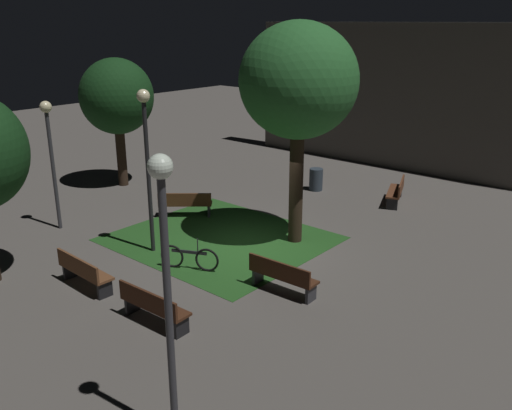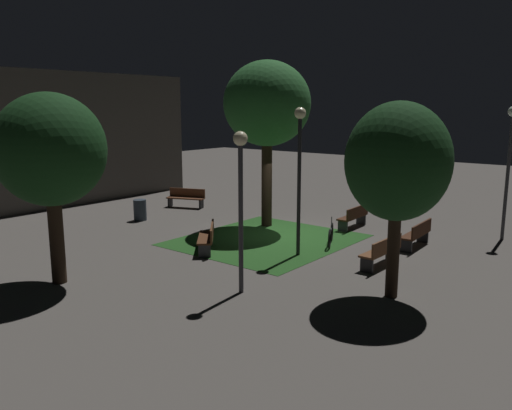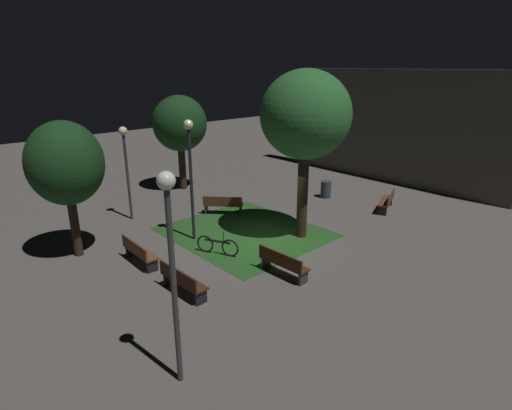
{
  "view_description": "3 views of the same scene",
  "coord_description": "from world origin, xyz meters",
  "px_view_note": "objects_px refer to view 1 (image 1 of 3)",
  "views": [
    {
      "loc": [
        9.93,
        -11.12,
        6.39
      ],
      "look_at": [
        -0.09,
        0.61,
        1.15
      ],
      "focal_mm": 38.36,
      "sensor_mm": 36.0,
      "label": 1
    },
    {
      "loc": [
        -15.19,
        -10.81,
        4.66
      ],
      "look_at": [
        -0.56,
        0.86,
        1.1
      ],
      "focal_mm": 36.29,
      "sensor_mm": 36.0,
      "label": 2
    },
    {
      "loc": [
        10.72,
        -10.2,
        6.51
      ],
      "look_at": [
        -1.16,
        0.74,
        0.98
      ],
      "focal_mm": 28.77,
      "sensor_mm": 36.0,
      "label": 3
    }
  ],
  "objects_px": {
    "tree_left_canopy": "(117,97)",
    "bench_back_row": "(397,191)",
    "bench_corner": "(282,275)",
    "lamp_post_path_center": "(165,257)",
    "lamp_post_plaza_east": "(146,145)",
    "bench_by_lamp": "(185,203)",
    "bicycle": "(189,258)",
    "tree_back_left": "(299,83)",
    "bench_front_left": "(83,271)",
    "bench_lawn_edge": "(153,305)",
    "trash_bin": "(316,179)",
    "lamp_post_plaza_west": "(50,142)"
  },
  "relations": [
    {
      "from": "trash_bin",
      "to": "bench_lawn_edge",
      "type": "bearing_deg",
      "value": -74.1
    },
    {
      "from": "bench_back_row",
      "to": "bicycle",
      "type": "xyz_separation_m",
      "value": [
        -1.62,
        -8.78,
        -0.14
      ]
    },
    {
      "from": "bench_corner",
      "to": "bench_front_left",
      "type": "bearing_deg",
      "value": -142.43
    },
    {
      "from": "bench_front_left",
      "to": "bench_lawn_edge",
      "type": "bearing_deg",
      "value": 0.0
    },
    {
      "from": "bench_corner",
      "to": "lamp_post_path_center",
      "type": "relative_size",
      "value": 0.39
    },
    {
      "from": "lamp_post_path_center",
      "to": "tree_left_canopy",
      "type": "bearing_deg",
      "value": 146.6
    },
    {
      "from": "bench_by_lamp",
      "to": "tree_back_left",
      "type": "relative_size",
      "value": 0.26
    },
    {
      "from": "lamp_post_path_center",
      "to": "bicycle",
      "type": "relative_size",
      "value": 3.09
    },
    {
      "from": "bench_corner",
      "to": "tree_back_left",
      "type": "xyz_separation_m",
      "value": [
        -1.78,
        2.93,
        4.26
      ]
    },
    {
      "from": "bench_corner",
      "to": "lamp_post_path_center",
      "type": "xyz_separation_m",
      "value": [
        1.71,
        -4.98,
        2.69
      ]
    },
    {
      "from": "bench_corner",
      "to": "lamp_post_plaza_east",
      "type": "height_order",
      "value": "lamp_post_plaza_east"
    },
    {
      "from": "tree_left_canopy",
      "to": "lamp_post_plaza_east",
      "type": "distance_m",
      "value": 7.16
    },
    {
      "from": "bench_by_lamp",
      "to": "tree_left_canopy",
      "type": "bearing_deg",
      "value": 168.59
    },
    {
      "from": "bench_corner",
      "to": "lamp_post_plaza_east",
      "type": "distance_m",
      "value": 5.21
    },
    {
      "from": "bench_front_left",
      "to": "bench_back_row",
      "type": "height_order",
      "value": "same"
    },
    {
      "from": "bench_lawn_edge",
      "to": "lamp_post_plaza_east",
      "type": "relative_size",
      "value": 0.39
    },
    {
      "from": "bench_back_row",
      "to": "lamp_post_plaza_east",
      "type": "distance_m",
      "value": 9.62
    },
    {
      "from": "bench_by_lamp",
      "to": "bicycle",
      "type": "bearing_deg",
      "value": -41.02
    },
    {
      "from": "bench_by_lamp",
      "to": "lamp_post_path_center",
      "type": "relative_size",
      "value": 0.36
    },
    {
      "from": "bench_corner",
      "to": "lamp_post_plaza_west",
      "type": "height_order",
      "value": "lamp_post_plaza_west"
    },
    {
      "from": "tree_left_canopy",
      "to": "bench_back_row",
      "type": "bearing_deg",
      "value": 27.85
    },
    {
      "from": "bicycle",
      "to": "bench_front_left",
      "type": "bearing_deg",
      "value": -116.02
    },
    {
      "from": "bench_back_row",
      "to": "tree_back_left",
      "type": "distance_m",
      "value": 6.83
    },
    {
      "from": "tree_left_canopy",
      "to": "bench_corner",
      "type": "bearing_deg",
      "value": -16.59
    },
    {
      "from": "bench_lawn_edge",
      "to": "lamp_post_plaza_east",
      "type": "bearing_deg",
      "value": 140.77
    },
    {
      "from": "lamp_post_path_center",
      "to": "trash_bin",
      "type": "bearing_deg",
      "value": 115.33
    },
    {
      "from": "lamp_post_path_center",
      "to": "trash_bin",
      "type": "distance_m",
      "value": 14.26
    },
    {
      "from": "tree_left_canopy",
      "to": "tree_back_left",
      "type": "relative_size",
      "value": 0.79
    },
    {
      "from": "trash_bin",
      "to": "lamp_post_plaza_west",
      "type": "bearing_deg",
      "value": -113.91
    },
    {
      "from": "tree_back_left",
      "to": "lamp_post_plaza_east",
      "type": "distance_m",
      "value": 4.54
    },
    {
      "from": "lamp_post_path_center",
      "to": "bicycle",
      "type": "distance_m",
      "value": 6.87
    },
    {
      "from": "bench_lawn_edge",
      "to": "bench_back_row",
      "type": "distance_m",
      "value": 11.24
    },
    {
      "from": "tree_back_left",
      "to": "lamp_post_path_center",
      "type": "xyz_separation_m",
      "value": [
        3.49,
        -7.91,
        -1.56
      ]
    },
    {
      "from": "tree_back_left",
      "to": "bicycle",
      "type": "distance_m",
      "value": 5.68
    },
    {
      "from": "lamp_post_plaza_west",
      "to": "trash_bin",
      "type": "distance_m",
      "value": 9.94
    },
    {
      "from": "tree_left_canopy",
      "to": "bench_front_left",
      "type": "bearing_deg",
      "value": -42.52
    },
    {
      "from": "bench_front_left",
      "to": "bicycle",
      "type": "distance_m",
      "value": 2.74
    },
    {
      "from": "bench_back_row",
      "to": "bench_corner",
      "type": "relative_size",
      "value": 1.02
    },
    {
      "from": "tree_left_canopy",
      "to": "lamp_post_plaza_east",
      "type": "height_order",
      "value": "tree_left_canopy"
    },
    {
      "from": "bench_by_lamp",
      "to": "bench_corner",
      "type": "bearing_deg",
      "value": -20.6
    },
    {
      "from": "bench_front_left",
      "to": "tree_back_left",
      "type": "distance_m",
      "value": 7.61
    },
    {
      "from": "bench_front_left",
      "to": "bench_back_row",
      "type": "xyz_separation_m",
      "value": [
        2.82,
        11.24,
        0.0
      ]
    },
    {
      "from": "bench_front_left",
      "to": "bench_corner",
      "type": "relative_size",
      "value": 1.0
    },
    {
      "from": "bench_front_left",
      "to": "lamp_post_path_center",
      "type": "height_order",
      "value": "lamp_post_path_center"
    },
    {
      "from": "bench_lawn_edge",
      "to": "bench_front_left",
      "type": "bearing_deg",
      "value": -180.0
    },
    {
      "from": "lamp_post_path_center",
      "to": "bicycle",
      "type": "height_order",
      "value": "lamp_post_path_center"
    },
    {
      "from": "lamp_post_plaza_west",
      "to": "lamp_post_plaza_east",
      "type": "bearing_deg",
      "value": 11.68
    },
    {
      "from": "bench_corner",
      "to": "bicycle",
      "type": "bearing_deg",
      "value": -168.53
    },
    {
      "from": "lamp_post_path_center",
      "to": "lamp_post_plaza_east",
      "type": "bearing_deg",
      "value": 143.27
    },
    {
      "from": "bench_back_row",
      "to": "lamp_post_path_center",
      "type": "height_order",
      "value": "lamp_post_path_center"
    }
  ]
}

